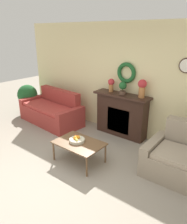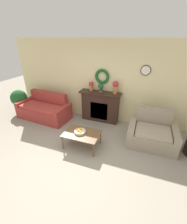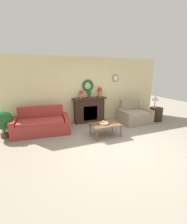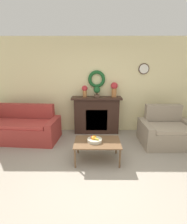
{
  "view_description": "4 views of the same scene",
  "coord_description": "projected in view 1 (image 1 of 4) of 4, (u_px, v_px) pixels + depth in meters",
  "views": [
    {
      "loc": [
        2.56,
        -1.95,
        2.47
      ],
      "look_at": [
        -0.1,
        1.39,
        0.89
      ],
      "focal_mm": 35.0,
      "sensor_mm": 36.0,
      "label": 1
    },
    {
      "loc": [
        1.41,
        -2.14,
        2.7
      ],
      "look_at": [
        0.12,
        1.36,
        0.84
      ],
      "focal_mm": 24.0,
      "sensor_mm": 36.0,
      "label": 2
    },
    {
      "loc": [
        -2.13,
        -3.41,
        2.1
      ],
      "look_at": [
        -0.2,
        1.48,
        0.69
      ],
      "focal_mm": 24.0,
      "sensor_mm": 36.0,
      "label": 3
    },
    {
      "loc": [
        -0.09,
        -2.46,
        1.98
      ],
      "look_at": [
        -0.11,
        1.5,
        0.88
      ],
      "focal_mm": 28.0,
      "sensor_mm": 36.0,
      "label": 4
    }
  ],
  "objects": [
    {
      "name": "ground_plane",
      "position": [
        48.0,
        183.0,
        3.78
      ],
      "size": [
        16.0,
        16.0,
        0.0
      ],
      "primitive_type": "plane",
      "color": "gray"
    },
    {
      "name": "wall_back",
      "position": [
        129.0,
        81.0,
        5.24
      ],
      "size": [
        6.8,
        0.16,
        2.7
      ],
      "color": "beige",
      "rests_on": "ground_plane"
    },
    {
      "name": "fireplace",
      "position": [
        122.0,
        115.0,
        5.39
      ],
      "size": [
        1.41,
        0.41,
        1.07
      ],
      "color": "#331E16",
      "rests_on": "ground_plane"
    },
    {
      "name": "couch_left",
      "position": [
        52.0,
        112.0,
        6.23
      ],
      "size": [
        1.96,
        1.04,
        0.91
      ],
      "rotation": [
        0.0,
        0.0,
        -0.08
      ],
      "color": "#9E332D",
      "rests_on": "ground_plane"
    },
    {
      "name": "loveseat_right",
      "position": [
        184.0,
        160.0,
        3.9
      ],
      "size": [
        1.28,
        0.98,
        0.94
      ],
      "rotation": [
        0.0,
        0.0,
        0.02
      ],
      "color": "gray",
      "rests_on": "ground_plane"
    },
    {
      "name": "coffee_table",
      "position": [
        79.0,
        144.0,
        4.29
      ],
      "size": [
        0.95,
        0.65,
        0.42
      ],
      "color": "brown",
      "rests_on": "ground_plane"
    },
    {
      "name": "fruit_bowl",
      "position": [
        77.0,
        139.0,
        4.3
      ],
      "size": [
        0.3,
        0.3,
        0.12
      ],
      "color": "beige",
      "rests_on": "coffee_table"
    },
    {
      "name": "vase_on_mantel_left",
      "position": [
        111.0,
        84.0,
        5.34
      ],
      "size": [
        0.16,
        0.16,
        0.32
      ],
      "color": "#AD6B38",
      "rests_on": "fireplace"
    },
    {
      "name": "vase_on_mantel_right",
      "position": [
        142.0,
        87.0,
        4.84
      ],
      "size": [
        0.2,
        0.2,
        0.41
      ],
      "color": "#AD6B38",
      "rests_on": "fireplace"
    },
    {
      "name": "potted_plant_on_mantel",
      "position": [
        123.0,
        87.0,
        5.14
      ],
      "size": [
        0.18,
        0.18,
        0.3
      ],
      "color": "brown",
      "rests_on": "fireplace"
    },
    {
      "name": "potted_plant_floor_by_couch",
      "position": [
        28.0,
        95.0,
        6.85
      ],
      "size": [
        0.62,
        0.62,
        0.91
      ],
      "color": "brown",
      "rests_on": "ground_plane"
    }
  ]
}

